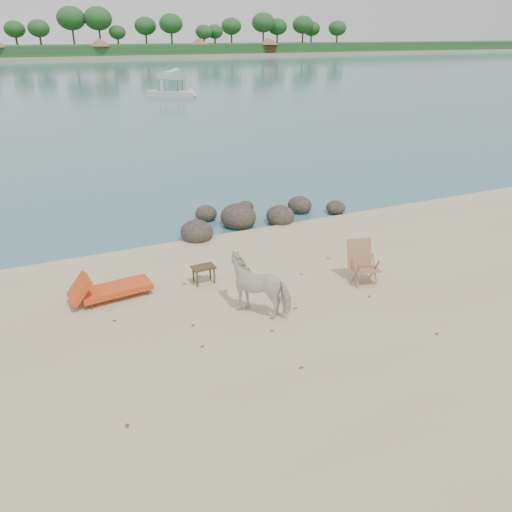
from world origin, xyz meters
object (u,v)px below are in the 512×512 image
at_px(boulders, 250,218).
at_px(cow, 260,285).
at_px(deck_chair, 366,265).
at_px(lounge_chair, 116,286).
at_px(side_table, 204,276).

distance_m(boulders, cow, 5.97).
xyz_separation_m(boulders, deck_chair, (0.88, -5.39, 0.36)).
height_order(boulders, lounge_chair, boulders).
relative_size(boulders, deck_chair, 5.81).
height_order(boulders, deck_chair, deck_chair).
bearing_deg(lounge_chair, deck_chair, -23.14).
relative_size(boulders, cow, 3.91).
distance_m(cow, side_table, 2.05).
relative_size(lounge_chair, deck_chair, 1.95).
bearing_deg(side_table, deck_chair, -26.48).
bearing_deg(cow, lounge_chair, -78.42).
xyz_separation_m(side_table, lounge_chair, (-2.19, 0.17, 0.08)).
bearing_deg(side_table, boulders, 49.36).
distance_m(boulders, deck_chair, 5.47).
bearing_deg(deck_chair, boulders, 115.22).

